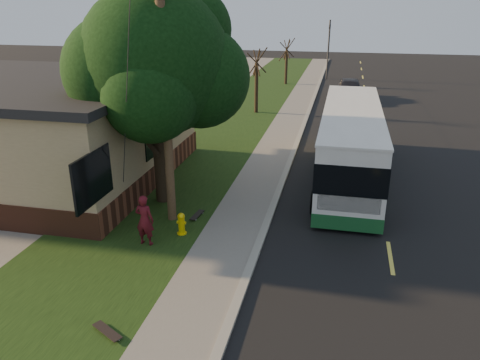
% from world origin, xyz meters
% --- Properties ---
extents(ground, '(120.00, 120.00, 0.00)m').
position_xyz_m(ground, '(0.00, 0.00, 0.00)').
color(ground, black).
rests_on(ground, ground).
extents(road, '(8.00, 80.00, 0.01)m').
position_xyz_m(road, '(4.00, 10.00, 0.01)').
color(road, black).
rests_on(road, ground).
extents(curb, '(0.25, 80.00, 0.12)m').
position_xyz_m(curb, '(0.00, 10.00, 0.06)').
color(curb, gray).
rests_on(curb, ground).
extents(sidewalk, '(2.00, 80.00, 0.08)m').
position_xyz_m(sidewalk, '(-1.00, 10.00, 0.04)').
color(sidewalk, slate).
rests_on(sidewalk, ground).
extents(grass_verge, '(5.00, 80.00, 0.07)m').
position_xyz_m(grass_verge, '(-4.50, 10.00, 0.04)').
color(grass_verge, black).
rests_on(grass_verge, ground).
extents(building_lot, '(15.00, 80.00, 0.04)m').
position_xyz_m(building_lot, '(-14.50, 10.00, 0.02)').
color(building_lot, slate).
rests_on(building_lot, ground).
extents(fire_hydrant, '(0.32, 0.32, 0.74)m').
position_xyz_m(fire_hydrant, '(-2.60, 0.00, 0.43)').
color(fire_hydrant, yellow).
rests_on(fire_hydrant, grass_verge).
extents(utility_pole, '(2.86, 3.21, 9.07)m').
position_xyz_m(utility_pole, '(-3.31, 0.99, 4.63)').
color(utility_pole, '#473321').
rests_on(utility_pole, ground).
extents(leafy_tree, '(6.30, 6.00, 7.80)m').
position_xyz_m(leafy_tree, '(-4.17, 2.65, 5.17)').
color(leafy_tree, black).
rests_on(leafy_tree, grass_verge).
extents(bare_tree_near, '(1.38, 1.21, 4.31)m').
position_xyz_m(bare_tree_near, '(-3.50, 18.00, 2.15)').
color(bare_tree_near, black).
rests_on(bare_tree_near, grass_verge).
extents(bare_tree_far, '(1.38, 1.21, 4.03)m').
position_xyz_m(bare_tree_far, '(-3.00, 30.00, 2.00)').
color(bare_tree_far, black).
rests_on(bare_tree_far, grass_verge).
extents(traffic_signal, '(0.18, 0.22, 5.50)m').
position_xyz_m(traffic_signal, '(0.50, 34.00, 3.16)').
color(traffic_signal, '#2D2D30').
rests_on(traffic_signal, ground).
extents(transit_bus, '(2.57, 11.16, 3.02)m').
position_xyz_m(transit_bus, '(2.67, 6.73, 1.61)').
color(transit_bus, silver).
rests_on(transit_bus, ground).
extents(skateboarder, '(0.63, 0.43, 1.65)m').
position_xyz_m(skateboarder, '(-3.47, -0.89, 0.89)').
color(skateboarder, '#521019').
rests_on(skateboarder, grass_verge).
extents(skateboard_main, '(0.32, 0.88, 0.08)m').
position_xyz_m(skateboard_main, '(-2.50, 1.34, 0.13)').
color(skateboard_main, black).
rests_on(skateboard_main, grass_verge).
extents(skateboard_spare, '(0.90, 0.64, 0.09)m').
position_xyz_m(skateboard_spare, '(-2.65, -5.07, 0.13)').
color(skateboard_spare, black).
rests_on(skateboard_spare, grass_verge).
extents(dumpster, '(1.62, 1.44, 1.19)m').
position_xyz_m(dumpster, '(-8.23, 4.04, 0.64)').
color(dumpster, black).
rests_on(dumpster, building_lot).
extents(distant_car, '(2.04, 4.81, 1.62)m').
position_xyz_m(distant_car, '(2.68, 24.13, 0.81)').
color(distant_car, black).
rests_on(distant_car, ground).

